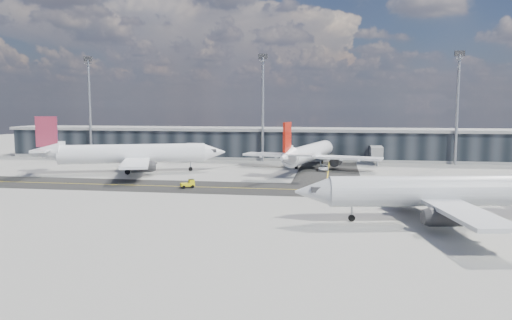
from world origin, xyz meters
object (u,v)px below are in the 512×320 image
object	(u,v)px
airliner_near	(447,191)
service_van	(323,168)
airliner_redtail	(309,153)
baggage_tug	(189,184)
airliner_af	(130,154)

from	to	relation	value
airliner_near	service_van	xyz separation A→B (m)	(-17.52, 48.32, -3.29)
airliner_redtail	service_van	size ratio (longest dim) A/B	8.01
baggage_tug	service_van	xyz separation A→B (m)	(24.17, 28.33, -0.11)
airliner_af	airliner_near	xyz separation A→B (m)	(60.95, -38.22, -0.27)
airliner_af	service_van	xyz separation A→B (m)	(43.43, 10.10, -3.56)
airliner_redtail	baggage_tug	bearing A→B (deg)	-111.24
airliner_redtail	baggage_tug	xyz separation A→B (m)	(-20.67, -30.20, -3.11)
baggage_tug	airliner_near	bearing A→B (deg)	33.46
airliner_redtail	airliner_near	distance (m)	54.42
airliner_redtail	airliner_near	bearing A→B (deg)	-54.13
service_van	airliner_redtail	bearing A→B (deg)	149.42
baggage_tug	airliner_redtail	bearing A→B (deg)	114.69
airliner_near	service_van	world-z (taller)	airliner_near
airliner_near	baggage_tug	world-z (taller)	airliner_near
airliner_af	airliner_near	distance (m)	71.94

